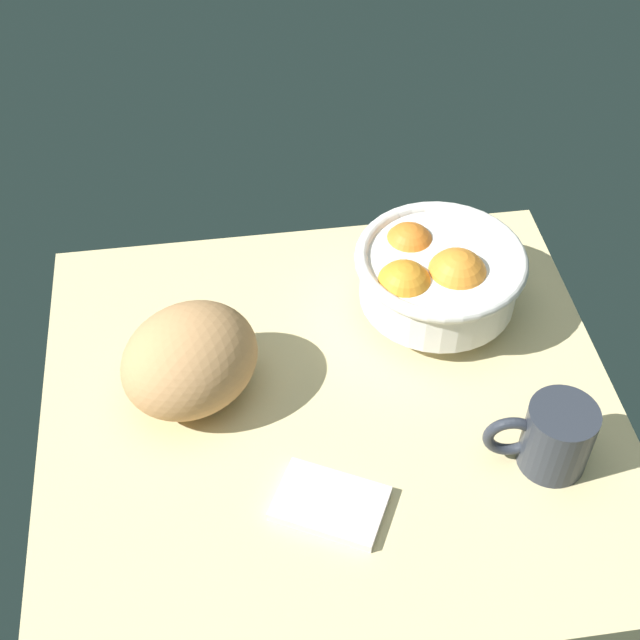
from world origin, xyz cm
name	(u,v)px	position (x,y,z in cm)	size (l,w,h in cm)	color
ground_plane	(331,412)	(0.00, 0.00, -1.50)	(65.04, 60.12, 3.00)	#D3BE88
fruit_bowl	(436,275)	(14.52, 12.83, 6.03)	(20.53, 20.53, 10.76)	white
bread_loaf	(190,360)	(-15.17, 3.90, 5.65)	(15.85, 13.62, 11.29)	tan
napkin_folded	(330,503)	(-2.11, -13.12, 0.55)	(11.10, 7.38, 1.11)	silver
mug	(553,437)	(21.68, -10.69, 4.14)	(11.43, 7.31, 8.28)	#2A2E37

